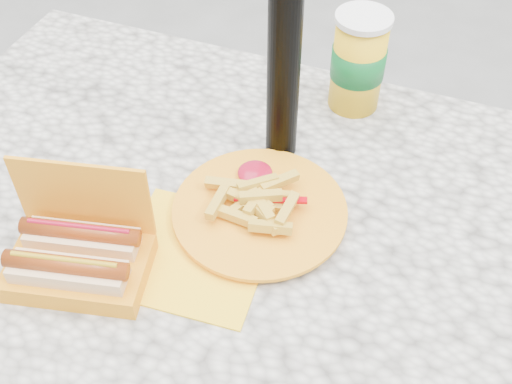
% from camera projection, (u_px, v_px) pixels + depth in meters
% --- Properties ---
extents(picnic_table, '(1.20, 0.80, 0.75)m').
position_uv_depth(picnic_table, '(246.00, 261.00, 1.04)').
color(picnic_table, beige).
rests_on(picnic_table, ground).
extents(hotdog_box, '(0.21, 0.16, 0.15)m').
position_uv_depth(hotdog_box, '(78.00, 256.00, 0.87)').
color(hotdog_box, orange).
rests_on(hotdog_box, picnic_table).
extents(fries_plate, '(0.30, 0.34, 0.05)m').
position_uv_depth(fries_plate, '(254.00, 212.00, 0.95)').
color(fries_plate, yellow).
rests_on(fries_plate, picnic_table).
extents(soda_cup, '(0.09, 0.09, 0.18)m').
position_uv_depth(soda_cup, '(358.00, 62.00, 1.08)').
color(soda_cup, yellow).
rests_on(soda_cup, picnic_table).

